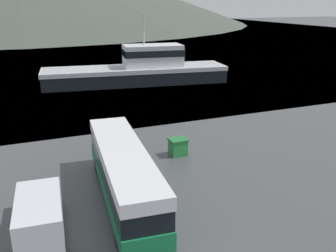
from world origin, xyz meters
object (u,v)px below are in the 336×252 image
tour_bus (124,172)px  small_boat (136,73)px  delivery_van (40,215)px  fishing_boat (139,69)px  storage_bin (178,147)px

tour_bus → small_boat: bearing=76.8°
tour_bus → delivery_van: bearing=-150.4°
tour_bus → fishing_boat: fishing_boat is taller
delivery_van → storage_bin: delivery_van is taller
delivery_van → storage_bin: 12.45m
delivery_van → tour_bus: bearing=29.0°
storage_bin → small_boat: storage_bin is taller
delivery_van → storage_bin: (10.25, 7.04, -0.65)m
delivery_van → fishing_boat: (15.57, 32.32, 0.60)m
fishing_boat → delivery_van: bearing=162.4°
tour_bus → small_boat: 37.42m
storage_bin → small_boat: size_ratio=0.20×
tour_bus → small_boat: (11.93, 35.44, -1.41)m
delivery_van → small_boat: delivery_van is taller
delivery_van → fishing_boat: fishing_boat is taller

